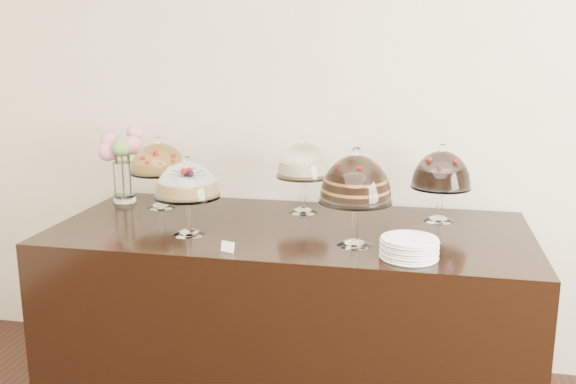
% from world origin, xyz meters
% --- Properties ---
extents(wall_back, '(5.00, 0.04, 3.00)m').
position_xyz_m(wall_back, '(0.00, 3.00, 1.50)').
color(wall_back, beige).
rests_on(wall_back, ground).
extents(display_counter, '(2.20, 1.00, 0.90)m').
position_xyz_m(display_counter, '(-0.30, 2.45, 0.45)').
color(display_counter, black).
rests_on(display_counter, ground).
extents(cake_stand_sugar_sponge, '(0.30, 0.30, 0.36)m').
position_xyz_m(cake_stand_sugar_sponge, '(-0.73, 2.24, 1.13)').
color(cake_stand_sugar_sponge, white).
rests_on(cake_stand_sugar_sponge, display_counter).
extents(cake_stand_choco_layer, '(0.31, 0.31, 0.43)m').
position_xyz_m(cake_stand_choco_layer, '(0.02, 2.24, 1.17)').
color(cake_stand_choco_layer, white).
rests_on(cake_stand_choco_layer, display_counter).
extents(cake_stand_cheesecake, '(0.27, 0.27, 0.39)m').
position_xyz_m(cake_stand_cheesecake, '(-0.29, 2.73, 1.15)').
color(cake_stand_cheesecake, white).
rests_on(cake_stand_cheesecake, display_counter).
extents(cake_stand_dark_choco, '(0.29, 0.29, 0.38)m').
position_xyz_m(cake_stand_dark_choco, '(0.38, 2.70, 1.14)').
color(cake_stand_dark_choco, white).
rests_on(cake_stand_dark_choco, display_counter).
extents(cake_stand_fruit_tart, '(0.30, 0.30, 0.38)m').
position_xyz_m(cake_stand_fruit_tart, '(-1.04, 2.67, 1.14)').
color(cake_stand_fruit_tart, white).
rests_on(cake_stand_fruit_tart, display_counter).
extents(flower_vase, '(0.26, 0.24, 0.41)m').
position_xyz_m(flower_vase, '(-1.29, 2.75, 1.14)').
color(flower_vase, white).
rests_on(flower_vase, display_counter).
extents(plate_stack, '(0.23, 0.23, 0.08)m').
position_xyz_m(plate_stack, '(0.25, 2.11, 0.94)').
color(plate_stack, white).
rests_on(plate_stack, display_counter).
extents(price_card_left, '(0.06, 0.03, 0.04)m').
position_xyz_m(price_card_left, '(-0.48, 2.04, 0.92)').
color(price_card_left, white).
rests_on(price_card_left, display_counter).
extents(price_card_right, '(0.06, 0.02, 0.04)m').
position_xyz_m(price_card_right, '(0.22, 2.02, 0.92)').
color(price_card_right, white).
rests_on(price_card_right, display_counter).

